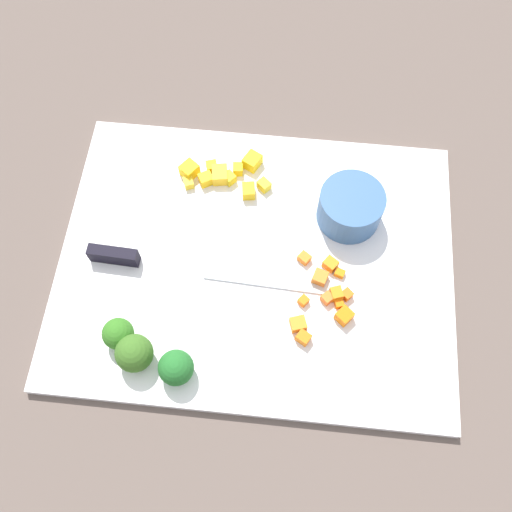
{
  "coord_description": "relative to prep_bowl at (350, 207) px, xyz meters",
  "views": [
    {
      "loc": [
        -0.03,
        0.29,
        0.65
      ],
      "look_at": [
        0.0,
        0.0,
        0.02
      ],
      "focal_mm": 39.53,
      "sensor_mm": 36.0,
      "label": 1
    }
  ],
  "objects": [
    {
      "name": "carrot_dice_6",
      "position": [
        0.01,
        0.12,
        -0.02
      ],
      "size": [
        0.01,
        0.01,
        0.01
      ],
      "primitive_type": "cube",
      "rotation": [
        0.0,
        0.0,
        0.33
      ],
      "color": "orange",
      "rests_on": "cutting_board"
    },
    {
      "name": "carrot_dice_11",
      "position": [
        0.01,
        0.08,
        -0.02
      ],
      "size": [
        0.01,
        0.01,
        0.01
      ],
      "primitive_type": "cube",
      "rotation": [
        0.0,
        0.0,
        1.25
      ],
      "color": "orange",
      "rests_on": "cutting_board"
    },
    {
      "name": "pepper_dice_4",
      "position": [
        0.16,
        -0.04,
        -0.02
      ],
      "size": [
        0.02,
        0.02,
        0.01
      ],
      "primitive_type": "cube",
      "rotation": [
        0.0,
        0.0,
        0.82
      ],
      "color": "yellow",
      "rests_on": "cutting_board"
    },
    {
      "name": "carrot_dice_8",
      "position": [
        0.05,
        0.15,
        -0.02
      ],
      "size": [
        0.02,
        0.02,
        0.01
      ],
      "primitive_type": "cube",
      "rotation": [
        0.0,
        0.0,
        1.89
      ],
      "color": "orange",
      "rests_on": "cutting_board"
    },
    {
      "name": "carrot_dice_3",
      "position": [
        0.03,
        0.09,
        -0.02
      ],
      "size": [
        0.02,
        0.02,
        0.01
      ],
      "primitive_type": "cube",
      "rotation": [
        0.0,
        0.0,
        2.84
      ],
      "color": "orange",
      "rests_on": "cutting_board"
    },
    {
      "name": "pepper_dice_6",
      "position": [
        0.13,
        -0.07,
        -0.02
      ],
      "size": [
        0.03,
        0.03,
        0.02
      ],
      "primitive_type": "cube",
      "rotation": [
        0.0,
        0.0,
        2.65
      ],
      "color": "yellow",
      "rests_on": "cutting_board"
    },
    {
      "name": "prep_bowl",
      "position": [
        0.0,
        0.0,
        0.0
      ],
      "size": [
        0.08,
        0.08,
        0.05
      ],
      "primitive_type": "cylinder",
      "color": "#385F90",
      "rests_on": "cutting_board"
    },
    {
      "name": "carrot_dice_7",
      "position": [
        0.05,
        0.17,
        -0.02
      ],
      "size": [
        0.02,
        0.02,
        0.01
      ],
      "primitive_type": "cube",
      "rotation": [
        0.0,
        0.0,
        1.03
      ],
      "color": "orange",
      "rests_on": "cutting_board"
    },
    {
      "name": "carrot_dice_0",
      "position": [
        0.02,
        0.12,
        -0.02
      ],
      "size": [
        0.02,
        0.02,
        0.01
      ],
      "primitive_type": "cube",
      "rotation": [
        0.0,
        0.0,
        0.77
      ],
      "color": "orange",
      "rests_on": "cutting_board"
    },
    {
      "name": "pepper_dice_9",
      "position": [
        0.15,
        -0.05,
        -0.02
      ],
      "size": [
        0.01,
        0.02,
        0.01
      ],
      "primitive_type": "cube",
      "rotation": [
        0.0,
        0.0,
        1.67
      ],
      "color": "yellow",
      "rests_on": "cutting_board"
    },
    {
      "name": "carrot_dice_9",
      "position": [
        0.02,
        0.07,
        -0.02
      ],
      "size": [
        0.02,
        0.02,
        0.01
      ],
      "primitive_type": "cube",
      "rotation": [
        0.0,
        0.0,
        0.96
      ],
      "color": "orange",
      "rests_on": "cutting_board"
    },
    {
      "name": "pepper_dice_7",
      "position": [
        0.21,
        -0.04,
        -0.02
      ],
      "size": [
        0.03,
        0.03,
        0.02
      ],
      "primitive_type": "cube",
      "rotation": [
        0.0,
        0.0,
        2.49
      ],
      "color": "yellow",
      "rests_on": "cutting_board"
    },
    {
      "name": "carrot_dice_10",
      "position": [
        0.0,
        0.14,
        -0.02
      ],
      "size": [
        0.02,
        0.02,
        0.02
      ],
      "primitive_type": "cube",
      "rotation": [
        0.0,
        0.0,
        0.86
      ],
      "color": "orange",
      "rests_on": "cutting_board"
    },
    {
      "name": "carrot_dice_1",
      "position": [
        0.01,
        0.11,
        -0.02
      ],
      "size": [
        0.02,
        0.02,
        0.01
      ],
      "primitive_type": "cube",
      "rotation": [
        0.0,
        0.0,
        0.33
      ],
      "color": "orange",
      "rests_on": "cutting_board"
    },
    {
      "name": "cutting_board",
      "position": [
        0.11,
        0.07,
        -0.03
      ],
      "size": [
        0.49,
        0.38,
        0.01
      ],
      "primitive_type": "cube",
      "color": "white",
      "rests_on": "ground_plane"
    },
    {
      "name": "carrot_dice_4",
      "position": [
        0.05,
        0.07,
        -0.02
      ],
      "size": [
        0.02,
        0.02,
        0.01
      ],
      "primitive_type": "cube",
      "rotation": [
        0.0,
        0.0,
        2.52
      ],
      "color": "orange",
      "rests_on": "cutting_board"
    },
    {
      "name": "pepper_dice_1",
      "position": [
        0.18,
        -0.05,
        -0.02
      ],
      "size": [
        0.02,
        0.02,
        0.01
      ],
      "primitive_type": "cube",
      "rotation": [
        0.0,
        0.0,
        0.31
      ],
      "color": "yellow",
      "rests_on": "cutting_board"
    },
    {
      "name": "carrot_dice_5",
      "position": [
        0.05,
        0.12,
        -0.02
      ],
      "size": [
        0.01,
        0.01,
        0.01
      ],
      "primitive_type": "cube",
      "rotation": [
        0.0,
        0.0,
        0.88
      ],
      "color": "orange",
      "rests_on": "cutting_board"
    },
    {
      "name": "pepper_dice_5",
      "position": [
        0.11,
        -0.03,
        -0.02
      ],
      "size": [
        0.02,
        0.02,
        0.01
      ],
      "primitive_type": "cube",
      "rotation": [
        0.0,
        0.0,
        2.41
      ],
      "color": "yellow",
      "rests_on": "cutting_board"
    },
    {
      "name": "pepper_dice_8",
      "position": [
        0.17,
        -0.04,
        -0.02
      ],
      "size": [
        0.02,
        0.03,
        0.02
      ],
      "primitive_type": "cube",
      "rotation": [
        0.0,
        0.0,
        1.74
      ],
      "color": "yellow",
      "rests_on": "cutting_board"
    },
    {
      "name": "carrot_dice_2",
      "position": [
        -0.0,
        0.11,
        -0.02
      ],
      "size": [
        0.02,
        0.02,
        0.01
      ],
      "primitive_type": "cube",
      "rotation": [
        0.0,
        0.0,
        2.37
      ],
      "color": "orange",
      "rests_on": "cutting_board"
    },
    {
      "name": "ground_plane",
      "position": [
        0.11,
        0.07,
        -0.04
      ],
      "size": [
        4.0,
        4.0,
        0.0
      ],
      "primitive_type": "plane",
      "color": "brown"
    },
    {
      "name": "chef_knife",
      "position": [
        0.22,
        0.09,
        -0.02
      ],
      "size": [
        0.31,
        0.03,
        0.02
      ],
      "rotation": [
        0.0,
        0.0,
        3.1
      ],
      "color": "silver",
      "rests_on": "cutting_board"
    },
    {
      "name": "broccoli_floret_2",
      "position": [
        0.19,
        0.22,
        -0.0
      ],
      "size": [
        0.04,
        0.04,
        0.04
      ],
      "color": "#92AC65",
      "rests_on": "cutting_board"
    },
    {
      "name": "pepper_dice_3",
      "position": [
        0.21,
        -0.03,
        -0.02
      ],
      "size": [
        0.02,
        0.02,
        0.01
      ],
      "primitive_type": "cube",
      "rotation": [
        0.0,
        0.0,
        0.38
      ],
      "color": "yellow",
      "rests_on": "cutting_board"
    },
    {
      "name": "pepper_dice_2",
      "position": [
        0.13,
        -0.02,
        -0.02
      ],
      "size": [
        0.02,
        0.02,
        0.02
      ],
      "primitive_type": "cube",
      "rotation": [
        0.0,
        0.0,
        1.72
      ],
      "color": "yellow",
      "rests_on": "cutting_board"
    },
    {
      "name": "pepper_dice_0",
      "position": [
        0.19,
        -0.03,
        -0.02
      ],
      "size": [
        0.02,
        0.02,
        0.01
      ],
      "primitive_type": "cube",
      "rotation": [
        0.0,
        0.0,
        2.09
      ],
      "color": "yellow",
      "rests_on": "cutting_board"
    },
    {
      "name": "broccoli_floret_1",
      "position": [
        0.23,
        0.21,
        -0.0
      ],
      "size": [
        0.04,
        0.04,
        0.04
      ],
      "color": "#87AC5D",
      "rests_on": "cutting_board"
    },
    {
      "name": "broccoli_floret_0",
      "position": [
        0.26,
        0.19,
        -0.0
      ],
      "size": [
        0.04,
        0.04,
        0.04
      ],
      "color": "#95BA63",
      "rests_on": "cutting_board"
    }
  ]
}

